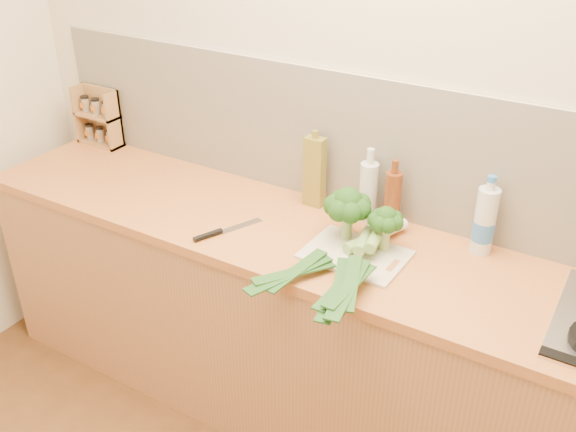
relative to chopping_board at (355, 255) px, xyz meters
name	(u,v)px	position (x,y,z in m)	size (l,w,h in m)	color
room_shell	(383,150)	(-0.06, 0.33, 0.26)	(3.50, 3.50, 3.50)	beige
counter	(340,342)	(-0.06, 0.04, -0.45)	(3.20, 0.62, 0.90)	#AF7749
chopping_board	(355,255)	(0.00, 0.00, 0.00)	(0.35, 0.26, 0.01)	beige
broccoli_left	(348,206)	(-0.08, 0.08, 0.14)	(0.17, 0.17, 0.20)	#94B167
broccoli_right	(386,221)	(0.07, 0.08, 0.12)	(0.13, 0.13, 0.17)	#94B167
leek_front	(349,248)	(-0.02, -0.01, 0.03)	(0.30, 0.69, 0.04)	white
leek_mid	(358,252)	(0.03, -0.05, 0.05)	(0.18, 0.67, 0.04)	white
leek_back	(370,249)	(0.07, -0.03, 0.06)	(0.17, 0.69, 0.04)	white
chefs_knife	(216,233)	(-0.51, -0.14, 0.00)	(0.14, 0.28, 0.02)	silver
spice_rack	(100,120)	(-1.51, 0.28, 0.12)	(0.23, 0.09, 0.28)	tan
oil_tin	(315,171)	(-0.31, 0.26, 0.14)	(0.08, 0.05, 0.32)	olive
glass_bottle	(368,190)	(-0.08, 0.27, 0.12)	(0.07, 0.07, 0.29)	silver
amber_bottle	(392,199)	(0.02, 0.26, 0.11)	(0.06, 0.06, 0.27)	#632E12
water_bottle	(484,223)	(0.37, 0.26, 0.11)	(0.08, 0.08, 0.28)	silver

